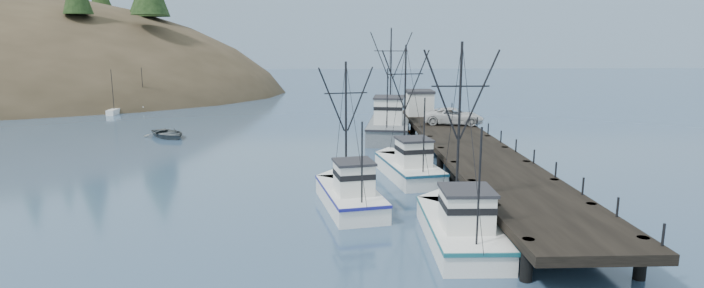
% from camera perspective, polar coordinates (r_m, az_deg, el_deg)
% --- Properties ---
extents(ground, '(400.00, 400.00, 0.00)m').
position_cam_1_polar(ground, '(28.96, -7.50, -10.88)').
color(ground, navy).
rests_on(ground, ground).
extents(pier, '(6.00, 44.00, 2.00)m').
position_cam_1_polar(pier, '(45.09, 12.42, -0.72)').
color(pier, black).
rests_on(pier, ground).
extents(distant_ridge, '(360.00, 40.00, 26.00)m').
position_cam_1_polar(distant_ridge, '(197.12, 0.03, 8.16)').
color(distant_ridge, '#9EB2C6').
rests_on(distant_ridge, ground).
extents(distant_ridge_far, '(180.00, 25.00, 18.00)m').
position_cam_1_polar(distant_ridge_far, '(216.23, -13.62, 8.13)').
color(distant_ridge_far, silver).
rests_on(distant_ridge_far, ground).
extents(moored_sailboats, '(20.64, 20.61, 6.35)m').
position_cam_1_polar(moored_sailboats, '(92.56, -27.49, 3.50)').
color(moored_sailboats, white).
rests_on(moored_sailboats, ground).
extents(trawler_near, '(3.63, 10.61, 10.88)m').
position_cam_1_polar(trawler_near, '(30.28, 11.07, -8.33)').
color(trawler_near, white).
rests_on(trawler_near, ground).
extents(trawler_mid, '(4.65, 9.46, 9.57)m').
position_cam_1_polar(trawler_mid, '(35.42, -0.31, -5.21)').
color(trawler_mid, white).
rests_on(trawler_mid, ground).
extents(trawler_far, '(4.73, 10.13, 10.47)m').
position_cam_1_polar(trawler_far, '(42.88, 5.79, -2.32)').
color(trawler_far, white).
rests_on(trawler_far, ground).
extents(work_vessel, '(5.95, 14.06, 11.93)m').
position_cam_1_polar(work_vessel, '(59.24, 3.90, 1.91)').
color(work_vessel, slate).
rests_on(work_vessel, ground).
extents(pier_shed, '(3.00, 3.20, 2.80)m').
position_cam_1_polar(pier_shed, '(61.92, 7.02, 4.31)').
color(pier_shed, silver).
rests_on(pier_shed, pier).
extents(pickup_truck, '(6.33, 3.80, 1.64)m').
position_cam_1_polar(pickup_truck, '(56.08, 10.53, 2.86)').
color(pickup_truck, silver).
rests_on(pickup_truck, pier).
extents(motorboat, '(6.56, 6.75, 1.14)m').
position_cam_1_polar(motorboat, '(62.31, -18.55, 0.66)').
color(motorboat, '#505659').
rests_on(motorboat, ground).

